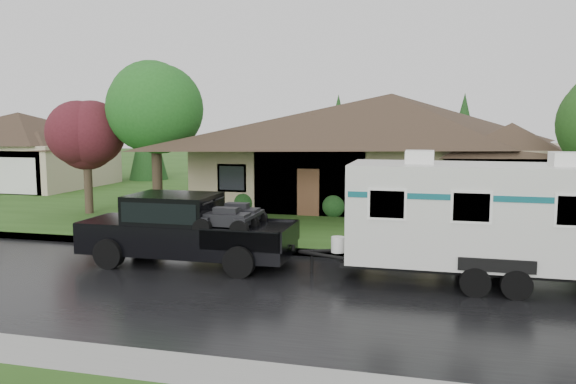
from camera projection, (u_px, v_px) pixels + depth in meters
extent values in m
plane|color=#284D18|center=(284.00, 272.00, 16.14)|extent=(140.00, 140.00, 0.00)
cube|color=black|center=(265.00, 292.00, 14.21)|extent=(140.00, 8.00, 0.01)
cube|color=gray|center=(302.00, 252.00, 18.29)|extent=(140.00, 0.50, 0.15)
cube|color=#284D18|center=(353.00, 200.00, 30.56)|extent=(140.00, 26.00, 0.15)
cube|color=tan|center=(390.00, 174.00, 28.92)|extent=(18.00, 10.00, 3.00)
pyramid|color=#34291C|center=(392.00, 93.00, 28.42)|extent=(19.44, 10.80, 2.60)
cube|color=tan|center=(509.00, 186.00, 24.74)|extent=(5.76, 4.00, 2.70)
cube|color=#C0AB8E|center=(21.00, 165.00, 36.69)|extent=(10.00, 8.00, 2.80)
pyramid|color=#34291C|center=(18.00, 112.00, 36.27)|extent=(10.80, 8.64, 2.00)
cube|color=#C0AB8E|center=(40.00, 170.00, 34.05)|extent=(3.20, 4.00, 2.52)
cylinder|color=#382B1E|center=(157.00, 179.00, 25.51)|extent=(0.46, 0.46, 3.12)
sphere|color=#277124|center=(155.00, 104.00, 25.09)|extent=(4.31, 4.31, 4.31)
cylinder|color=#382B1E|center=(89.00, 189.00, 25.62)|extent=(0.37, 0.37, 2.21)
sphere|color=#5A1C25|center=(86.00, 136.00, 25.33)|extent=(3.06, 3.06, 3.06)
sphere|color=#143814|center=(245.00, 201.00, 26.05)|extent=(1.00, 1.00, 1.00)
sphere|color=#143814|center=(334.00, 204.00, 25.03)|extent=(1.00, 1.00, 1.00)
sphere|color=#143814|center=(431.00, 208.00, 24.01)|extent=(1.00, 1.00, 1.00)
sphere|color=#143814|center=(537.00, 212.00, 22.99)|extent=(1.00, 1.00, 1.00)
cube|color=black|center=(187.00, 237.00, 16.96)|extent=(6.39, 2.13, 0.92)
cube|color=black|center=(118.00, 224.00, 17.50)|extent=(1.70, 2.08, 0.37)
cube|color=black|center=(174.00, 210.00, 16.97)|extent=(2.55, 2.00, 0.96)
cube|color=black|center=(174.00, 208.00, 16.96)|extent=(2.34, 2.04, 0.59)
cube|color=black|center=(251.00, 234.00, 16.44)|extent=(2.34, 2.02, 0.06)
cylinder|color=black|center=(109.00, 254.00, 16.50)|extent=(0.89, 0.34, 0.89)
cylinder|color=black|center=(144.00, 239.00, 18.50)|extent=(0.89, 0.34, 0.89)
cylinder|color=black|center=(239.00, 262.00, 15.51)|extent=(0.89, 0.34, 0.89)
cylinder|color=black|center=(261.00, 246.00, 17.52)|extent=(0.89, 0.34, 0.89)
cube|color=silver|center=(493.00, 214.00, 14.72)|extent=(7.45, 2.55, 2.61)
cube|color=black|center=(490.00, 268.00, 14.90)|extent=(7.88, 1.28, 0.15)
cube|color=#0C515A|center=(494.00, 192.00, 14.65)|extent=(7.30, 2.57, 0.15)
cube|color=white|center=(420.00, 157.00, 15.00)|extent=(0.74, 0.85, 0.34)
cube|color=white|center=(567.00, 159.00, 14.12)|extent=(0.74, 0.85, 0.34)
cylinder|color=black|center=(475.00, 282.00, 13.81)|extent=(0.74, 0.26, 0.74)
cylinder|color=black|center=(468.00, 258.00, 16.23)|extent=(0.74, 0.26, 0.74)
cylinder|color=black|center=(516.00, 285.00, 13.58)|extent=(0.74, 0.26, 0.74)
cylinder|color=black|center=(503.00, 260.00, 15.99)|extent=(0.74, 0.26, 0.74)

